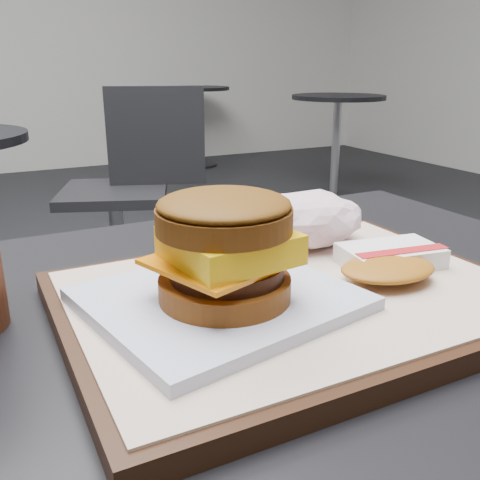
% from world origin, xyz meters
% --- Properties ---
extents(serving_tray, '(0.38, 0.28, 0.02)m').
position_xyz_m(serving_tray, '(0.03, -0.01, 0.78)').
color(serving_tray, black).
rests_on(serving_tray, customer_table).
extents(breakfast_sandwich, '(0.22, 0.20, 0.09)m').
position_xyz_m(breakfast_sandwich, '(-0.04, -0.02, 0.83)').
color(breakfast_sandwich, white).
rests_on(breakfast_sandwich, serving_tray).
extents(hash_brown, '(0.12, 0.10, 0.02)m').
position_xyz_m(hash_brown, '(0.13, -0.02, 0.80)').
color(hash_brown, white).
rests_on(hash_brown, serving_tray).
extents(crumpled_wrapper, '(0.12, 0.10, 0.05)m').
position_xyz_m(crumpled_wrapper, '(0.11, 0.08, 0.82)').
color(crumpled_wrapper, white).
rests_on(crumpled_wrapper, serving_tray).
extents(neighbor_chair, '(0.65, 0.54, 0.88)m').
position_xyz_m(neighbor_chair, '(0.38, 1.78, 0.51)').
color(neighbor_chair, '#9B9BA0').
rests_on(neighbor_chair, ground).
extents(bg_table_near, '(0.66, 0.66, 0.75)m').
position_xyz_m(bg_table_near, '(2.20, 2.80, 0.56)').
color(bg_table_near, black).
rests_on(bg_table_near, ground).
extents(bg_table_far, '(0.66, 0.66, 0.75)m').
position_xyz_m(bg_table_far, '(1.80, 4.50, 0.56)').
color(bg_table_far, black).
rests_on(bg_table_far, ground).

